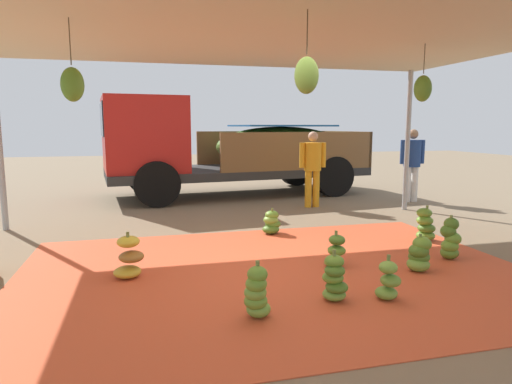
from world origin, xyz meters
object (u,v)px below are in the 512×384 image
object	(u,v)px
banana_bunch_0	(272,223)
banana_bunch_7	(450,240)
banana_bunch_3	(419,255)
cargo_truck_main	(226,148)
banana_bunch_2	(335,280)
banana_bunch_8	(129,259)
banana_bunch_4	(388,282)
banana_bunch_6	(336,252)
worker_1	(313,163)
banana_bunch_1	(257,294)
banana_bunch_5	(425,225)
worker_0	(412,160)

from	to	relation	value
banana_bunch_0	banana_bunch_7	xyz separation A→B (m)	(1.87, -1.94, 0.08)
banana_bunch_3	cargo_truck_main	xyz separation A→B (m)	(-1.14, 6.53, 0.99)
banana_bunch_2	banana_bunch_8	size ratio (longest dim) A/B	0.98
banana_bunch_2	banana_bunch_3	xyz separation A→B (m)	(1.37, 0.61, -0.02)
banana_bunch_0	banana_bunch_4	size ratio (longest dim) A/B	0.92
banana_bunch_6	worker_1	xyz separation A→B (m)	(1.25, 4.03, 0.76)
banana_bunch_1	banana_bunch_7	bearing A→B (deg)	21.66
banana_bunch_5	banana_bunch_2	bearing A→B (deg)	-141.16
banana_bunch_0	banana_bunch_5	bearing A→B (deg)	-25.03
banana_bunch_4	banana_bunch_3	bearing A→B (deg)	40.49
banana_bunch_5	cargo_truck_main	bearing A→B (deg)	111.88
banana_bunch_5	banana_bunch_6	distance (m)	2.06
banana_bunch_1	worker_1	distance (m)	5.89
banana_bunch_1	worker_0	distance (m)	7.37
banana_bunch_2	banana_bunch_4	xyz separation A→B (m)	(0.53, -0.11, -0.03)
banana_bunch_0	banana_bunch_8	bearing A→B (deg)	-142.91
banana_bunch_5	cargo_truck_main	size ratio (longest dim) A/B	0.08
banana_bunch_2	worker_0	world-z (taller)	worker_0
banana_bunch_0	banana_bunch_1	world-z (taller)	banana_bunch_1
banana_bunch_0	banana_bunch_5	world-z (taller)	banana_bunch_5
banana_bunch_4	worker_0	xyz separation A→B (m)	(3.65, 5.22, 0.78)
banana_bunch_2	worker_0	size ratio (longest dim) A/B	0.31
banana_bunch_6	cargo_truck_main	bearing A→B (deg)	92.23
banana_bunch_2	banana_bunch_5	xyz separation A→B (m)	(2.33, 1.88, 0.01)
cargo_truck_main	worker_1	bearing A→B (deg)	-54.59
banana_bunch_7	banana_bunch_0	bearing A→B (deg)	133.94
banana_bunch_5	banana_bunch_6	bearing A→B (deg)	-154.96
banana_bunch_4	banana_bunch_7	distance (m)	1.85
banana_bunch_2	worker_0	xyz separation A→B (m)	(4.19, 5.11, 0.75)
banana_bunch_3	banana_bunch_0	bearing A→B (deg)	117.49
banana_bunch_8	worker_1	size ratio (longest dim) A/B	0.33
banana_bunch_1	banana_bunch_6	bearing A→B (deg)	42.75
banana_bunch_0	cargo_truck_main	bearing A→B (deg)	89.41
banana_bunch_3	worker_0	world-z (taller)	worker_0
worker_0	banana_bunch_5	bearing A→B (deg)	-119.80
banana_bunch_5	banana_bunch_0	bearing A→B (deg)	154.97
worker_0	banana_bunch_1	bearing A→B (deg)	-133.43
banana_bunch_3	worker_1	bearing A→B (deg)	85.49
banana_bunch_2	banana_bunch_8	xyz separation A→B (m)	(-2.01, 1.23, 0.00)
banana_bunch_2	cargo_truck_main	size ratio (longest dim) A/B	0.08
banana_bunch_0	banana_bunch_1	size ratio (longest dim) A/B	0.78
banana_bunch_3	worker_1	xyz separation A→B (m)	(0.35, 4.43, 0.74)
cargo_truck_main	worker_1	xyz separation A→B (m)	(1.49, -2.10, -0.25)
banana_bunch_8	worker_1	xyz separation A→B (m)	(3.72, 3.80, 0.72)
banana_bunch_2	banana_bunch_7	bearing A→B (deg)	24.64
banana_bunch_1	worker_1	world-z (taller)	worker_1
banana_bunch_1	cargo_truck_main	size ratio (longest dim) A/B	0.08
banana_bunch_8	worker_1	distance (m)	5.37
banana_bunch_7	banana_bunch_8	xyz separation A→B (m)	(-4.06, 0.29, -0.04)
worker_1	banana_bunch_3	bearing A→B (deg)	-94.51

